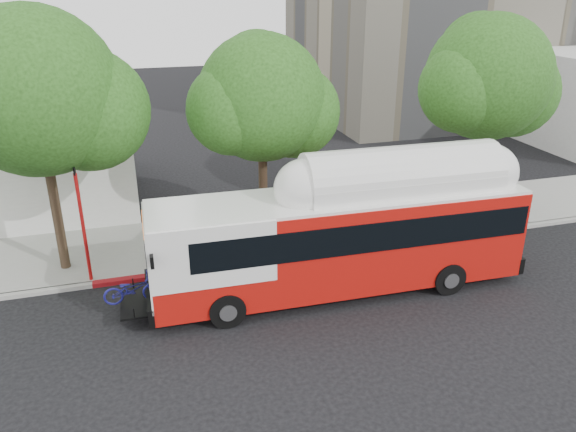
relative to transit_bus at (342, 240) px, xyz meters
name	(u,v)px	position (x,y,z in m)	size (l,w,h in m)	color
ground	(336,308)	(-0.63, -1.21, -1.94)	(120.00, 120.00, 0.00)	black
sidewalk	(283,231)	(-0.63, 5.29, -1.86)	(60.00, 5.00, 0.15)	gray
curb_strip	(301,256)	(-0.63, 2.69, -1.86)	(60.00, 0.30, 0.15)	gray
red_curb_segment	(227,266)	(-3.63, 2.69, -1.86)	(10.00, 0.32, 0.16)	maroon
street_tree_left	(52,98)	(-9.16, 4.35, 4.67)	(6.67, 5.80, 9.74)	#2D2116
street_tree_mid	(271,102)	(-1.22, 4.85, 3.97)	(5.75, 5.00, 8.62)	#2D2116
street_tree_right	(495,82)	(8.81, 4.65, 4.32)	(6.21, 5.40, 9.18)	#2D2116
transit_bus	(342,240)	(0.00, 0.00, 0.00)	(14.10, 3.26, 4.15)	#B5120C
signal_pole	(83,226)	(-8.67, 2.97, 0.38)	(0.13, 0.43, 4.51)	red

